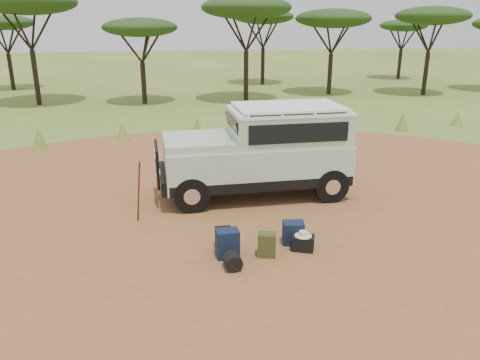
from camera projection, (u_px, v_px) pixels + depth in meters
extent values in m
plane|color=#4D7328|center=(243.00, 226.00, 11.02)|extent=(140.00, 140.00, 0.00)
cylinder|color=#995732|center=(243.00, 226.00, 11.02)|extent=(23.00, 23.00, 0.01)
cone|color=#4D7328|center=(39.00, 139.00, 17.42)|extent=(0.60, 0.60, 0.85)
cone|color=#4D7328|center=(123.00, 132.00, 18.86)|extent=(0.60, 0.60, 0.70)
cone|color=#4D7328|center=(198.00, 128.00, 19.03)|extent=(0.60, 0.60, 0.90)
cone|color=#4D7328|center=(271.00, 128.00, 19.26)|extent=(0.60, 0.60, 0.80)
cone|color=#4D7328|center=(333.00, 122.00, 20.49)|extent=(0.60, 0.60, 0.75)
cone|color=#4D7328|center=(403.00, 121.00, 20.50)|extent=(0.60, 0.60, 0.85)
cone|color=#4D7328|center=(457.00, 118.00, 21.47)|extent=(0.60, 0.60, 0.70)
cylinder|color=black|center=(36.00, 78.00, 26.60)|extent=(0.28, 0.28, 3.06)
ellipsoid|color=#1D3413|center=(25.00, 2.00, 25.30)|extent=(5.50, 5.50, 1.38)
cylinder|color=black|center=(144.00, 83.00, 27.13)|extent=(0.28, 0.28, 2.34)
ellipsoid|color=#1D3413|center=(140.00, 27.00, 26.14)|extent=(4.20, 4.20, 1.05)
cylinder|color=black|center=(246.00, 77.00, 27.82)|extent=(0.28, 0.28, 2.93)
ellipsoid|color=#1D3413|center=(246.00, 7.00, 26.58)|extent=(5.20, 5.20, 1.30)
cylinder|color=black|center=(330.00, 74.00, 30.60)|extent=(0.28, 0.28, 2.61)
ellipsoid|color=#1D3413|center=(333.00, 18.00, 29.49)|extent=(4.80, 4.80, 1.20)
cylinder|color=black|center=(426.00, 74.00, 30.35)|extent=(0.28, 0.28, 2.70)
ellipsoid|color=#1D3413|center=(433.00, 16.00, 29.21)|extent=(4.60, 4.60, 1.15)
cylinder|color=black|center=(11.00, 72.00, 32.61)|extent=(0.28, 0.28, 2.48)
ellipsoid|color=#1D3413|center=(3.00, 22.00, 31.56)|extent=(4.00, 4.00, 1.00)
cylinder|color=black|center=(263.00, 66.00, 35.57)|extent=(0.28, 0.28, 2.70)
ellipsoid|color=#1D3413|center=(263.00, 17.00, 34.43)|extent=(4.50, 4.50, 1.12)
cylinder|color=black|center=(399.00, 65.00, 38.87)|extent=(0.28, 0.28, 2.34)
ellipsoid|color=#1D3413|center=(404.00, 26.00, 37.87)|extent=(3.80, 3.80, 0.95)
cube|color=#B1CEB0|center=(256.00, 161.00, 12.68)|extent=(4.91, 2.07, 1.03)
cube|color=black|center=(256.00, 175.00, 12.81)|extent=(4.81, 2.11, 0.26)
cube|color=#B1CEB0|center=(288.00, 127.00, 12.54)|extent=(3.05, 1.97, 0.81)
cube|color=white|center=(288.00, 110.00, 12.40)|extent=(3.05, 2.01, 0.07)
cube|color=white|center=(289.00, 106.00, 12.37)|extent=(2.81, 1.88, 0.05)
cube|color=#B1CEB0|center=(199.00, 142.00, 12.20)|extent=(1.83, 1.91, 0.22)
cube|color=black|center=(233.00, 127.00, 12.26)|extent=(0.20, 1.65, 0.57)
cube|color=black|center=(299.00, 133.00, 11.62)|extent=(2.58, 0.08, 0.49)
cube|color=black|center=(278.00, 118.00, 13.44)|extent=(2.58, 0.08, 0.49)
cube|color=black|center=(342.00, 124.00, 12.82)|extent=(0.07, 1.61, 0.45)
cube|color=black|center=(163.00, 178.00, 12.33)|extent=(0.18, 1.97, 0.37)
cylinder|color=black|center=(156.00, 146.00, 12.03)|extent=(0.09, 1.41, 0.08)
cylinder|color=black|center=(157.00, 168.00, 12.21)|extent=(0.09, 1.41, 0.08)
cylinder|color=silver|center=(156.00, 158.00, 11.81)|extent=(0.08, 0.24, 0.24)
cylinder|color=silver|center=(156.00, 152.00, 12.38)|extent=(0.08, 0.24, 0.24)
cube|color=white|center=(159.00, 174.00, 12.27)|extent=(0.05, 0.46, 0.13)
cylinder|color=black|center=(230.00, 124.00, 13.20)|extent=(0.09, 0.09, 0.90)
cylinder|color=black|center=(191.00, 195.00, 11.70)|extent=(0.92, 0.32, 0.91)
cylinder|color=black|center=(186.00, 174.00, 13.33)|extent=(0.92, 0.32, 0.91)
cylinder|color=black|center=(331.00, 185.00, 12.37)|extent=(0.92, 0.32, 0.91)
cylinder|color=black|center=(309.00, 166.00, 14.00)|extent=(0.92, 0.32, 0.91)
cylinder|color=maroon|center=(139.00, 192.00, 10.89)|extent=(0.19, 0.44, 1.60)
cube|color=black|center=(223.00, 238.00, 9.87)|extent=(0.35, 0.26, 0.47)
cube|color=#111E37|center=(228.00, 244.00, 9.47)|extent=(0.46, 0.33, 0.60)
cube|color=#37441F|center=(267.00, 245.00, 9.52)|extent=(0.43, 0.36, 0.51)
cube|color=#111E37|center=(293.00, 233.00, 10.07)|extent=(0.50, 0.41, 0.50)
cube|color=black|center=(303.00, 243.00, 9.81)|extent=(0.55, 0.48, 0.32)
cylinder|color=black|center=(233.00, 261.00, 9.05)|extent=(0.36, 0.36, 0.34)
cylinder|color=beige|center=(303.00, 236.00, 9.76)|extent=(0.36, 0.36, 0.01)
cylinder|color=beige|center=(303.00, 233.00, 9.74)|extent=(0.18, 0.18, 0.09)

